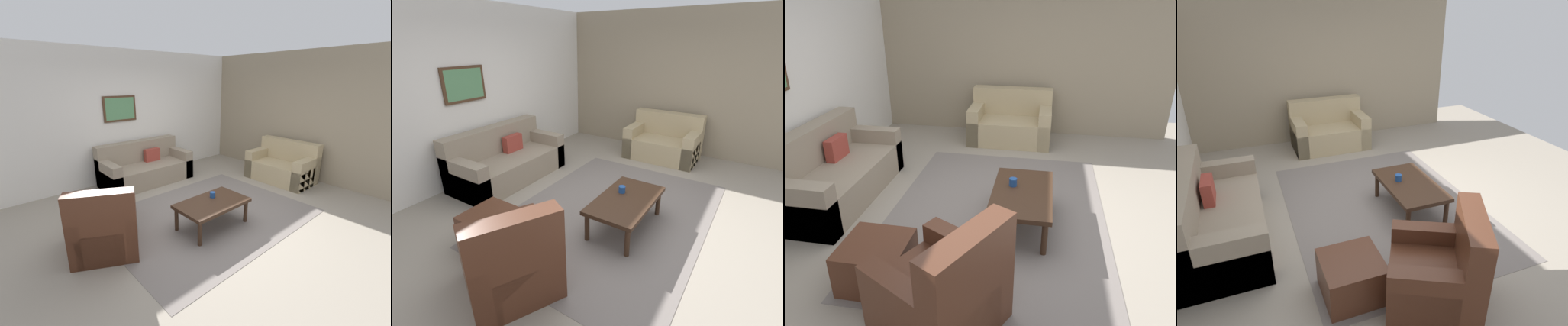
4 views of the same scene
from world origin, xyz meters
The scene contains 11 objects.
ground_plane centered at (0.00, 0.00, 0.00)m, with size 8.00×8.00×0.00m, color gray.
rear_partition centered at (0.00, 2.60, 1.40)m, with size 6.00×0.12×2.80m, color silver.
stone_feature_panel centered at (3.00, 0.00, 1.40)m, with size 0.12×5.20×2.80m, color gray.
area_rug centered at (0.00, 0.00, 0.00)m, with size 3.30×2.46×0.01m, color slate.
couch_main centered at (0.05, 2.10, 0.30)m, with size 1.93×0.90×0.88m.
couch_loveseat centered at (2.46, 0.11, 0.30)m, with size 0.85×1.38×0.88m.
armchair_leather centered at (-1.68, 0.14, 0.31)m, with size 1.08×1.08×0.95m.
ottoman centered at (-1.30, 0.88, 0.20)m, with size 0.56×0.56×0.40m, color #4C2819.
coffee_table centered at (-0.18, -0.29, 0.36)m, with size 1.10×0.64×0.41m.
cup centered at (-0.07, -0.18, 0.45)m, with size 0.09×0.09×0.09m, color #1E478C.
framed_artwork centered at (-0.22, 2.51, 1.59)m, with size 0.73×0.04×0.54m.
Camera 1 is at (-2.77, -2.86, 2.17)m, focal length 24.27 mm.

